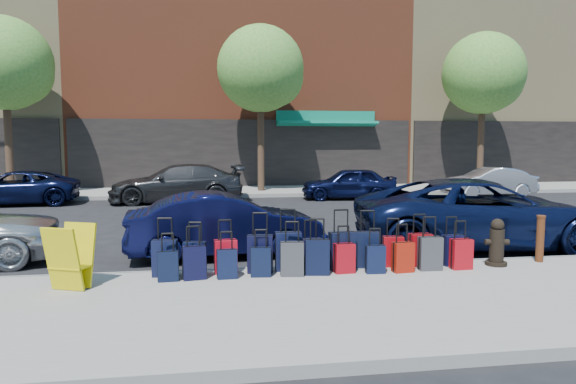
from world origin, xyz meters
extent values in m
plane|color=black|center=(0.00, 0.00, 0.00)|extent=(120.00, 120.00, 0.00)
cube|color=gray|center=(0.00, -6.50, 0.07)|extent=(60.00, 4.00, 0.15)
cube|color=gray|center=(0.00, 10.00, 0.07)|extent=(60.00, 4.00, 0.15)
cube|color=gray|center=(0.00, -4.48, 0.07)|extent=(60.00, 0.08, 0.15)
cube|color=gray|center=(0.00, 7.98, 0.07)|extent=(60.00, 0.08, 0.15)
cube|color=brown|center=(0.00, 18.00, 10.00)|extent=(17.00, 12.00, 20.00)
cube|color=black|center=(0.00, 11.95, 1.70)|extent=(16.66, 0.15, 3.40)
cube|color=#0C6E54|center=(4.00, 11.60, 3.20)|extent=(5.00, 0.91, 0.27)
cube|color=#0C6E54|center=(4.00, 11.90, 3.55)|extent=(5.00, 0.10, 0.60)
cube|color=tan|center=(16.00, 18.00, 9.00)|extent=(15.00, 12.00, 18.00)
cube|color=black|center=(16.00, 11.95, 1.70)|extent=(14.70, 0.15, 3.40)
cylinder|color=black|center=(-10.00, 9.50, 2.55)|extent=(0.30, 0.30, 4.80)
sphere|color=#3A7D29|center=(-10.00, 9.50, 5.52)|extent=(3.80, 3.80, 3.80)
sphere|color=#3A7D29|center=(-9.40, 9.50, 5.14)|extent=(2.58, 2.58, 2.58)
cylinder|color=black|center=(0.50, 9.50, 2.55)|extent=(0.30, 0.30, 4.80)
sphere|color=#3A7D29|center=(0.50, 9.50, 5.52)|extent=(3.80, 3.80, 3.80)
sphere|color=#3A7D29|center=(1.10, 9.50, 5.14)|extent=(2.58, 2.58, 2.58)
cylinder|color=black|center=(11.00, 9.50, 2.55)|extent=(0.30, 0.30, 4.80)
sphere|color=#3A7D29|center=(11.00, 9.50, 5.52)|extent=(3.80, 3.80, 3.80)
sphere|color=#3A7D29|center=(11.60, 9.50, 5.14)|extent=(2.58, 2.58, 2.58)
cube|color=black|center=(-2.50, -4.83, 0.45)|extent=(0.42, 0.26, 0.60)
cylinder|color=black|center=(-2.50, -4.83, 1.10)|extent=(0.23, 0.05, 0.03)
cube|color=black|center=(-2.02, -4.79, 0.42)|extent=(0.39, 0.26, 0.55)
cylinder|color=black|center=(-2.02, -4.79, 1.01)|extent=(0.21, 0.07, 0.03)
cube|color=#B30B1B|center=(-1.51, -4.77, 0.43)|extent=(0.39, 0.24, 0.56)
cylinder|color=black|center=(-1.51, -4.77, 1.04)|extent=(0.21, 0.05, 0.03)
cube|color=black|center=(-0.93, -4.84, 0.47)|extent=(0.45, 0.29, 0.64)
cylinder|color=black|center=(-0.93, -4.84, 1.16)|extent=(0.24, 0.06, 0.03)
cube|color=black|center=(-0.44, -4.75, 0.48)|extent=(0.45, 0.26, 0.66)
cylinder|color=black|center=(-0.44, -4.75, 1.20)|extent=(0.25, 0.04, 0.03)
cube|color=black|center=(-0.03, -4.76, 0.42)|extent=(0.38, 0.23, 0.54)
cylinder|color=black|center=(-0.03, -4.76, 1.00)|extent=(0.20, 0.05, 0.03)
cube|color=black|center=(0.49, -4.85, 0.48)|extent=(0.45, 0.27, 0.65)
cylinder|color=black|center=(0.49, -4.85, 1.18)|extent=(0.25, 0.05, 0.03)
cube|color=black|center=(0.98, -4.75, 0.46)|extent=(0.45, 0.30, 0.63)
cylinder|color=black|center=(0.98, -4.75, 1.14)|extent=(0.24, 0.07, 0.03)
cube|color=maroon|center=(1.44, -4.77, 0.42)|extent=(0.39, 0.26, 0.53)
cylinder|color=black|center=(1.44, -4.77, 1.00)|extent=(0.20, 0.07, 0.03)
cube|color=maroon|center=(1.94, -4.81, 0.44)|extent=(0.39, 0.22, 0.58)
cylinder|color=black|center=(1.94, -4.81, 1.06)|extent=(0.22, 0.04, 0.03)
cube|color=black|center=(2.53, -4.84, 0.42)|extent=(0.38, 0.24, 0.54)
cylinder|color=black|center=(2.53, -4.84, 1.01)|extent=(0.21, 0.06, 0.03)
cube|color=black|center=(-2.43, -5.14, 0.39)|extent=(0.33, 0.21, 0.47)
cylinder|color=black|center=(-2.43, -5.14, 0.90)|extent=(0.18, 0.04, 0.03)
cube|color=black|center=(-2.02, -5.10, 0.42)|extent=(0.39, 0.26, 0.53)
cylinder|color=black|center=(-2.02, -5.10, 1.00)|extent=(0.21, 0.06, 0.03)
cube|color=black|center=(-1.50, -5.13, 0.39)|extent=(0.33, 0.20, 0.47)
cylinder|color=black|center=(-1.50, -5.13, 0.90)|extent=(0.18, 0.04, 0.03)
cube|color=black|center=(-0.94, -5.09, 0.39)|extent=(0.34, 0.22, 0.48)
cylinder|color=black|center=(-0.94, -5.09, 0.91)|extent=(0.18, 0.05, 0.03)
cube|color=#343438|center=(-0.42, -5.12, 0.43)|extent=(0.41, 0.27, 0.56)
cylinder|color=black|center=(-0.42, -5.12, 1.04)|extent=(0.21, 0.06, 0.03)
cube|color=black|center=(0.00, -5.10, 0.44)|extent=(0.43, 0.28, 0.58)
cylinder|color=black|center=(0.00, -5.10, 1.08)|extent=(0.22, 0.06, 0.03)
cube|color=maroon|center=(0.47, -5.07, 0.40)|extent=(0.35, 0.22, 0.50)
cylinder|color=black|center=(0.47, -5.07, 0.94)|extent=(0.19, 0.04, 0.03)
cube|color=black|center=(0.99, -5.17, 0.38)|extent=(0.33, 0.20, 0.47)
cylinder|color=black|center=(0.99, -5.17, 0.90)|extent=(0.18, 0.04, 0.03)
cube|color=maroon|center=(1.48, -5.17, 0.40)|extent=(0.36, 0.24, 0.51)
cylinder|color=black|center=(1.48, -5.17, 0.96)|extent=(0.20, 0.05, 0.03)
cube|color=#343438|center=(1.99, -5.10, 0.44)|extent=(0.40, 0.25, 0.57)
cylinder|color=black|center=(1.99, -5.10, 1.06)|extent=(0.22, 0.04, 0.03)
cube|color=#A10A13|center=(2.55, -5.12, 0.41)|extent=(0.36, 0.22, 0.52)
cylinder|color=black|center=(2.55, -5.12, 0.98)|extent=(0.20, 0.04, 0.03)
cylinder|color=black|center=(3.31, -4.96, 0.18)|extent=(0.38, 0.38, 0.06)
cylinder|color=black|center=(3.31, -4.96, 0.51)|extent=(0.25, 0.25, 0.59)
sphere|color=black|center=(3.31, -4.96, 0.88)|extent=(0.23, 0.23, 0.23)
cylinder|color=black|center=(3.31, -4.96, 0.57)|extent=(0.43, 0.17, 0.11)
cylinder|color=#38190C|center=(4.24, -4.84, 0.57)|extent=(0.14, 0.14, 0.84)
cylinder|color=#38190C|center=(4.24, -4.84, 0.99)|extent=(0.16, 0.16, 0.04)
cube|color=#D7C40B|center=(-3.90, -5.55, 0.64)|extent=(0.59, 0.43, 0.97)
cube|color=#D7C40B|center=(-3.77, -5.22, 0.64)|extent=(0.59, 0.43, 0.97)
cube|color=#D7C40B|center=(-3.83, -5.38, 0.49)|extent=(0.63, 0.53, 0.02)
imported|color=#0B0D33|center=(-1.46, -2.86, 0.66)|extent=(4.10, 1.78, 1.31)
imported|color=#0E173D|center=(4.19, -2.83, 0.77)|extent=(5.81, 3.25, 1.54)
imported|color=black|center=(-8.96, 6.84, 0.63)|extent=(4.70, 2.49, 1.26)
imported|color=#303032|center=(-3.04, 6.78, 0.74)|extent=(5.20, 2.42, 1.47)
imported|color=black|center=(3.81, 6.81, 0.65)|extent=(3.96, 1.96, 1.30)
imported|color=silver|center=(9.91, 6.76, 0.62)|extent=(3.79, 1.33, 1.25)
camera|label=1|loc=(-1.74, -13.33, 2.38)|focal=32.00mm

